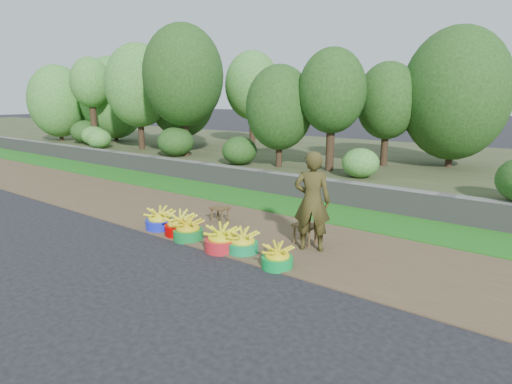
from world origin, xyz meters
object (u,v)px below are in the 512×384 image
Objects in this scene: basin_b at (180,225)px; vendor_woman at (312,201)px; basin_c at (188,230)px; stool_right at (305,228)px; basin_a at (160,220)px; stool_left at (220,210)px; basin_e at (243,243)px; basin_f at (277,258)px; basin_d at (221,240)px.

basin_b is 2.45m from vendor_woman.
stool_right is at bearing 30.49° from basin_c.
basin_a is 1.17m from stool_left.
basin_f is at bearing -11.30° from basin_e.
vendor_woman is (0.80, 0.76, 0.65)m from basin_e.
basin_e is 1.28m from vendor_woman.
basin_c is 1.94m from basin_f.
basin_c is at bearing -77.30° from stool_left.
basin_e is at bearing 168.70° from basin_f.
basin_e is (0.34, 0.13, -0.02)m from basin_d.
basin_e reaches higher than basin_f.
basin_f is at bearing -2.09° from basin_c.
basin_b is (0.56, -0.00, 0.01)m from basin_a.
stool_left is at bearing 133.46° from basin_d.
basin_f is 2.47m from stool_left.
basin_c is 0.95× the size of basin_d.
basin_b reaches higher than stool_right.
stool_right reaches higher than stool_left.
basin_a is 0.95× the size of basin_b.
basin_e is (1.16, 0.09, -0.01)m from basin_c.
basin_e is at bearing -35.41° from stool_left.
vendor_woman is at bearing 88.88° from basin_f.
basin_d is 1.10× the size of basin_e.
basin_f is at bearing -27.84° from stool_left.
basin_d is at bearing 13.98° from vendor_woman.
basin_d is at bearing 178.57° from basin_f.
basin_d is at bearing -6.47° from basin_b.
vendor_woman reaches higher than basin_e.
stool_right is 0.60m from vendor_woman.
basin_d is at bearing -3.00° from basin_c.
basin_a is 0.56m from basin_b.
basin_c is at bearing -0.73° from vendor_woman.
basin_e is 1.08× the size of basin_f.
basin_b is 1.08× the size of basin_c.
basin_f is (0.78, -0.16, -0.01)m from basin_e.
basin_b is 1.12m from basin_d.
basin_e is 0.80m from basin_f.
vendor_woman reaches higher than basin_a.
stool_right reaches higher than basin_f.
basin_b reaches higher than basin_a.
vendor_woman is at bearing -38.56° from stool_right.
basin_c reaches higher than basin_f.
vendor_woman is at bearing 43.64° from basin_e.
basin_b reaches higher than basin_d.
basin_a is 1.37× the size of stool_right.
basin_f is (2.79, -0.16, -0.02)m from basin_a.
basin_c is 2.02m from stool_right.
vendor_woman is (2.81, 0.76, 0.64)m from basin_a.
vendor_woman is (0.22, -0.18, 0.53)m from stool_right.
stool_right is (1.98, -0.06, 0.02)m from stool_left.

